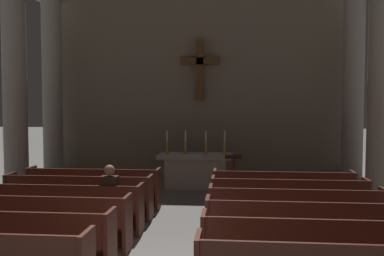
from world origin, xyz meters
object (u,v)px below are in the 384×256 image
object	(u,v)px
candlestick_outer_right	(225,147)
pew_right_row_6	(283,191)
candlestick_outer_left	(167,146)
pew_left_row_3	(37,221)
pew_left_row_6	(94,187)
pew_right_row_5	(289,201)
pew_right_row_3	(305,229)
column_right_fourth	(353,91)
pew_left_row_2	(6,240)
pew_left_row_5	(79,196)
lectern	(233,177)
candlestick_inner_left	(186,146)
pew_right_row_2	(318,250)
column_right_third	(381,87)
pew_left_row_4	(60,207)
pew_right_row_4	(296,213)
candlestick_inner_right	(206,146)
column_left_fourth	(52,92)
lone_worshipper	(111,197)
column_left_third	(15,89)

from	to	relation	value
candlestick_outer_right	pew_right_row_6	bearing A→B (deg)	-62.15
candlestick_outer_left	pew_left_row_3	bearing A→B (deg)	-103.86
pew_left_row_6	pew_right_row_5	world-z (taller)	same
pew_right_row_3	column_right_fourth	size ratio (longest dim) A/B	0.54
pew_left_row_2	pew_left_row_3	xyz separation A→B (m)	(0.00, 0.99, 0.00)
pew_left_row_5	lectern	bearing A→B (deg)	35.74
candlestick_outer_left	pew_right_row_3	bearing A→B (deg)	-61.09
pew_left_row_5	candlestick_inner_left	bearing A→B (deg)	61.81
pew_left_row_2	pew_right_row_3	xyz separation A→B (m)	(4.45, 0.99, 0.00)
pew_right_row_5	candlestick_outer_left	distance (m)	4.78
pew_right_row_2	candlestick_outer_left	bearing A→B (deg)	115.12
pew_left_row_6	column_right_third	world-z (taller)	column_right_third
column_right_third	pew_left_row_4	bearing A→B (deg)	-156.58
pew_left_row_2	pew_left_row_3	distance (m)	0.99
column_right_fourth	candlestick_outer_left	bearing A→B (deg)	-172.00
pew_right_row_4	pew_right_row_5	xyz separation A→B (m)	(0.00, 0.99, 0.00)
pew_right_row_2	pew_right_row_3	size ratio (longest dim) A/B	1.00
candlestick_outer_left	candlestick_inner_right	bearing A→B (deg)	0.00
candlestick_inner_left	candlestick_inner_right	xyz separation A→B (m)	(0.60, 0.00, 0.00)
pew_left_row_2	pew_left_row_3	bearing A→B (deg)	90.00
column_right_third	candlestick_outer_right	world-z (taller)	column_right_third
pew_right_row_6	column_left_fourth	xyz separation A→B (m)	(-6.90, 3.38, 2.40)
pew_left_row_5	candlestick_inner_right	bearing A→B (deg)	54.89
pew_left_row_6	pew_right_row_6	world-z (taller)	same
pew_left_row_3	candlestick_inner_right	xyz separation A→B (m)	(2.52, 5.57, 0.75)
pew_left_row_5	candlestick_inner_left	xyz separation A→B (m)	(1.92, 3.59, 0.75)
pew_right_row_4	candlestick_outer_left	size ratio (longest dim) A/B	4.68
candlestick_outer_right	candlestick_inner_left	bearing A→B (deg)	180.00
candlestick_inner_right	candlestick_outer_right	world-z (taller)	same
pew_right_row_5	candlestick_inner_right	world-z (taller)	candlestick_inner_right
pew_left_row_2	column_right_fourth	world-z (taller)	column_right_fourth
pew_left_row_2	pew_left_row_5	bearing A→B (deg)	90.00
pew_left_row_3	candlestick_outer_right	xyz separation A→B (m)	(3.07, 5.57, 0.75)
pew_right_row_5	lone_worshipper	distance (m)	3.60
pew_right_row_3	candlestick_inner_left	size ratio (longest dim) A/B	4.68
column_right_third	candlestick_inner_right	xyz separation A→B (m)	(-4.38, 1.59, -1.65)
column_right_fourth	candlestick_outer_left	world-z (taller)	column_right_fourth
pew_left_row_6	column_right_fourth	bearing A→B (deg)	26.08
pew_right_row_4	pew_right_row_5	bearing A→B (deg)	90.00
column_left_third	column_right_third	xyz separation A→B (m)	(9.35, 0.00, 0.00)
column_right_third	lectern	size ratio (longest dim) A/B	5.13
column_left_third	pew_left_row_2	bearing A→B (deg)	-63.72
pew_left_row_4	column_right_fourth	world-z (taller)	column_right_fourth
pew_left_row_2	column_left_third	xyz separation A→B (m)	(-2.45, 4.97, 2.40)
column_right_third	candlestick_outer_right	xyz separation A→B (m)	(-3.83, 1.59, -1.65)
column_right_third	pew_left_row_6	bearing A→B (deg)	-171.66
pew_left_row_2	candlestick_inner_left	world-z (taller)	candlestick_inner_left
pew_right_row_3	pew_left_row_3	bearing A→B (deg)	180.00
pew_right_row_3	column_right_third	distance (m)	5.25
column_left_third	pew_right_row_2	bearing A→B (deg)	-35.74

